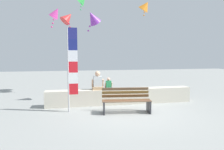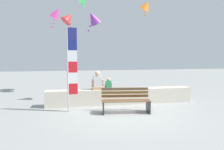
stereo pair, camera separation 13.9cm
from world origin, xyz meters
The scene contains 10 objects.
ground_plane centered at (0.00, 0.00, 0.00)m, with size 40.00×40.00×0.00m, color #949692.
seawall_ledge centered at (0.00, 1.24, 0.33)m, with size 6.28×0.50×0.66m, color beige.
park_bench centered at (-0.10, -0.04, 0.42)m, with size 1.82×0.80×0.88m.
person_adult centered at (-1.00, 1.23, 0.96)m, with size 0.51×0.37×0.78m.
person_child centered at (-0.54, 1.23, 0.85)m, with size 0.32×0.24×0.49m.
flag_banner centered at (-2.06, 0.39, 1.74)m, with size 0.37×0.05×3.08m.
kite_magenta centered at (-2.77, 3.14, 4.11)m, with size 0.78×0.75×1.09m.
kite_red centered at (-2.22, 4.14, 4.09)m, with size 0.97×0.83×0.99m.
kite_purple centered at (-1.12, 1.83, 3.71)m, with size 0.89×0.85×0.95m.
kite_orange centered at (1.85, 3.37, 4.70)m, with size 0.94×0.89×0.94m.
Camera 2 is at (-1.87, -6.98, 2.10)m, focal length 31.85 mm.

